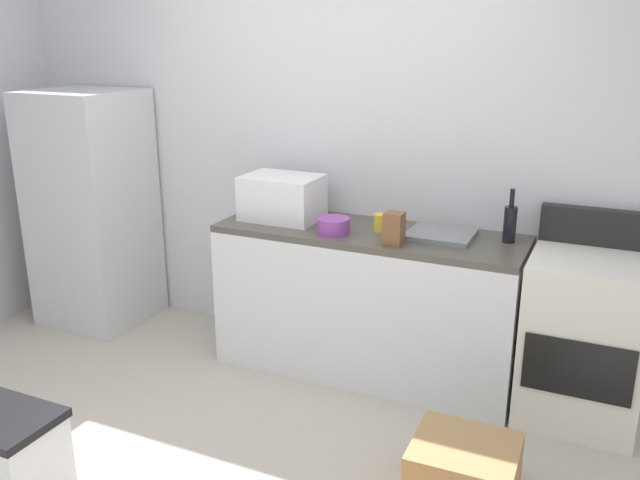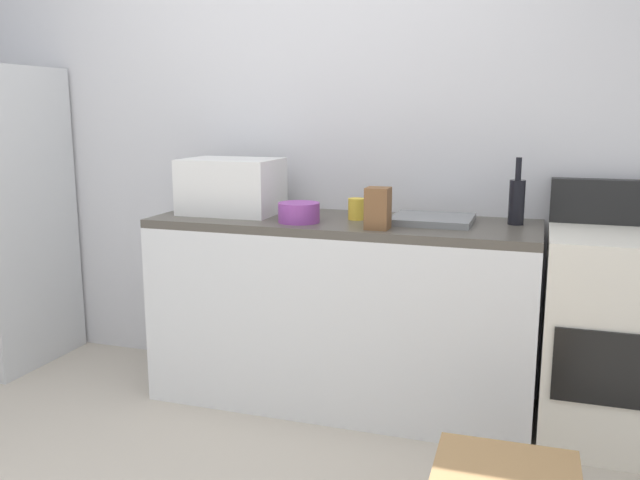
% 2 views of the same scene
% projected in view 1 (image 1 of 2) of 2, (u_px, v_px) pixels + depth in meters
% --- Properties ---
extents(ground_plane, '(6.00, 6.00, 0.00)m').
position_uv_depth(ground_plane, '(220.00, 465.00, 3.25)').
color(ground_plane, '#B2A899').
extents(wall_back, '(5.00, 0.10, 2.60)m').
position_uv_depth(wall_back, '(345.00, 149.00, 4.20)').
color(wall_back, silver).
rests_on(wall_back, ground_plane).
extents(kitchen_counter, '(1.80, 0.60, 0.90)m').
position_uv_depth(kitchen_counter, '(367.00, 302.00, 4.04)').
color(kitchen_counter, silver).
rests_on(kitchen_counter, ground_plane).
extents(refrigerator, '(0.68, 0.66, 1.63)m').
position_uv_depth(refrigerator, '(92.00, 209.00, 4.70)').
color(refrigerator, silver).
rests_on(refrigerator, ground_plane).
extents(stove_oven, '(0.60, 0.61, 1.10)m').
position_uv_depth(stove_oven, '(583.00, 336.00, 3.55)').
color(stove_oven, silver).
rests_on(stove_oven, ground_plane).
extents(microwave, '(0.46, 0.34, 0.27)m').
position_uv_depth(microwave, '(282.00, 197.00, 4.10)').
color(microwave, white).
rests_on(microwave, kitchen_counter).
extents(sink_basin, '(0.36, 0.32, 0.03)m').
position_uv_depth(sink_basin, '(441.00, 235.00, 3.77)').
color(sink_basin, slate).
rests_on(sink_basin, kitchen_counter).
extents(wine_bottle, '(0.07, 0.07, 0.30)m').
position_uv_depth(wine_bottle, '(510.00, 223.00, 3.65)').
color(wine_bottle, black).
rests_on(wine_bottle, kitchen_counter).
extents(coffee_mug, '(0.08, 0.08, 0.10)m').
position_uv_depth(coffee_mug, '(381.00, 223.00, 3.88)').
color(coffee_mug, gold).
rests_on(coffee_mug, kitchen_counter).
extents(knife_block, '(0.10, 0.10, 0.18)m').
position_uv_depth(knife_block, '(394.00, 229.00, 3.62)').
color(knife_block, brown).
rests_on(knife_block, kitchen_counter).
extents(mixing_bowl, '(0.19, 0.19, 0.09)m').
position_uv_depth(mixing_bowl, '(333.00, 226.00, 3.84)').
color(mixing_bowl, purple).
rests_on(mixing_bowl, kitchen_counter).
extents(cardboard_box_large, '(0.46, 0.42, 0.29)m').
position_uv_depth(cardboard_box_large, '(464.00, 473.00, 2.97)').
color(cardboard_box_large, '#A37A4C').
rests_on(cardboard_box_large, ground_plane).
extents(storage_bin, '(0.46, 0.36, 0.38)m').
position_uv_depth(storage_bin, '(8.00, 452.00, 3.03)').
color(storage_bin, silver).
rests_on(storage_bin, ground_plane).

